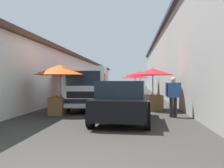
{
  "coord_description": "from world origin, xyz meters",
  "views": [
    {
      "loc": [
        -3.82,
        -1.23,
        1.47
      ],
      "look_at": [
        8.37,
        -0.11,
        1.28
      ],
      "focal_mm": 39.24,
      "sensor_mm": 36.0,
      "label": 1
    }
  ],
  "objects": [
    {
      "name": "delivery_truck",
      "position": [
        7.72,
        0.96,
        1.04
      ],
      "size": [
        4.97,
        2.08,
        2.08
      ],
      "color": "black",
      "rests_on": "ground"
    },
    {
      "name": "fruit_stall_mid_lane",
      "position": [
        8.37,
        -2.18,
        1.52
      ],
      "size": [
        2.1,
        2.1,
        2.13
      ],
      "color": "#9E9EA3",
      "rests_on": "ground"
    },
    {
      "name": "vendor_by_crates",
      "position": [
        17.07,
        2.75,
        0.93
      ],
      "size": [
        0.61,
        0.34,
        1.61
      ],
      "color": "navy",
      "rests_on": "ground"
    },
    {
      "name": "hatchback_car",
      "position": [
        4.83,
        -0.83,
        0.74
      ],
      "size": [
        4.0,
        2.1,
        1.45
      ],
      "color": "black",
      "rests_on": "ground"
    },
    {
      "name": "fruit_stall_far_left",
      "position": [
        19.77,
        -1.78,
        1.94
      ],
      "size": [
        2.83,
        2.83,
        2.41
      ],
      "color": "#9E9EA3",
      "rests_on": "ground"
    },
    {
      "name": "building_right_concrete",
      "position": [
        15.75,
        -6.99,
        2.93
      ],
      "size": [
        49.8,
        7.5,
        5.85
      ],
      "color": "gray",
      "rests_on": "ground"
    },
    {
      "name": "building_left_whitewash",
      "position": [
        15.75,
        6.99,
        1.79
      ],
      "size": [
        49.8,
        7.5,
        3.56
      ],
      "color": "silver",
      "rests_on": "ground"
    },
    {
      "name": "ground",
      "position": [
        13.5,
        0.0,
        0.0
      ],
      "size": [
        90.0,
        90.0,
        0.0
      ],
      "primitive_type": "plane",
      "color": "#33302D"
    },
    {
      "name": "fruit_stall_far_right",
      "position": [
        10.71,
        2.54,
        1.76
      ],
      "size": [
        2.64,
        2.64,
        2.24
      ],
      "color": "#9E9EA3",
      "rests_on": "ground"
    },
    {
      "name": "fruit_stall_near_left",
      "position": [
        15.94,
        -1.25,
        1.59
      ],
      "size": [
        2.29,
        2.29,
        2.1
      ],
      "color": "#9E9EA3",
      "rests_on": "ground"
    },
    {
      "name": "vendor_in_shade",
      "position": [
        6.03,
        -2.76,
        0.92
      ],
      "size": [
        0.28,
        0.63,
        1.6
      ],
      "color": "#232328",
      "rests_on": "ground"
    },
    {
      "name": "fruit_stall_near_right",
      "position": [
        6.53,
        1.99,
        1.69
      ],
      "size": [
        2.31,
        2.31,
        2.23
      ],
      "color": "#9E9EA3",
      "rests_on": "ground"
    }
  ]
}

